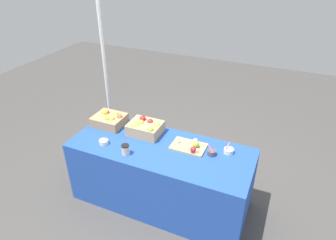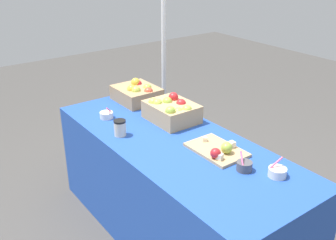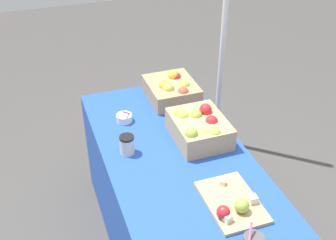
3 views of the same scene
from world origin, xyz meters
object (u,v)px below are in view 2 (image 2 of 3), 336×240
sample_bowl_near (277,172)px  tent_pole (164,36)px  cutting_board_front (218,150)px  apple_crate_middle (171,111)px  coffee_cup (120,128)px  sample_bowl_mid (244,166)px  apple_crate_left (137,93)px  sample_bowl_far (107,115)px

sample_bowl_near → tent_pole: (-1.77, 0.53, 0.36)m
cutting_board_front → tent_pole: 1.56m
apple_crate_middle → coffee_cup: 0.41m
sample_bowl_mid → apple_crate_left: bearing=175.9°
apple_crate_middle → tent_pole: tent_pole is taller
tent_pole → apple_crate_left: bearing=-54.8°
apple_crate_middle → sample_bowl_near: size_ratio=3.43×
apple_crate_left → coffee_cup: (0.46, -0.42, -0.01)m
sample_bowl_mid → coffee_cup: size_ratio=0.98×
coffee_cup → sample_bowl_mid: bearing=22.9°
cutting_board_front → apple_crate_middle: bearing=173.7°
cutting_board_front → sample_bowl_near: 0.39m
sample_bowl_near → apple_crate_middle: bearing=-178.9°
sample_bowl_near → sample_bowl_far: size_ratio=1.07×
sample_bowl_near → sample_bowl_mid: bearing=-146.2°
apple_crate_left → sample_bowl_near: (1.39, 0.01, -0.04)m
apple_crate_middle → sample_bowl_mid: (0.78, -0.08, -0.05)m
cutting_board_front → coffee_cup: bearing=-147.6°
sample_bowl_near → sample_bowl_far: sample_bowl_near is taller
sample_bowl_near → coffee_cup: bearing=-155.2°
cutting_board_front → tent_pole: (-1.39, 0.61, 0.36)m
apple_crate_middle → coffee_cup: bearing=-91.0°
cutting_board_front → tent_pole: bearing=156.5°
sample_bowl_far → tent_pole: size_ratio=0.04×
sample_bowl_mid → sample_bowl_far: bearing=-166.0°
sample_bowl_mid → apple_crate_middle: bearing=174.1°
coffee_cup → sample_bowl_near: bearing=24.8°
sample_bowl_mid → coffee_cup: (-0.78, -0.33, 0.03)m
tent_pole → sample_bowl_near: bearing=-16.6°
apple_crate_left → sample_bowl_far: bearing=-66.2°
sample_bowl_far → tent_pole: 1.10m
sample_bowl_far → cutting_board_front: bearing=18.8°
apple_crate_middle → coffee_cup: (-0.01, -0.41, -0.02)m
sample_bowl_mid → coffee_cup: 0.85m
apple_crate_left → tent_pole: bearing=125.2°
cutting_board_front → sample_bowl_mid: (0.23, -0.02, 0.01)m
cutting_board_front → sample_bowl_far: 0.90m
apple_crate_middle → sample_bowl_far: (-0.31, -0.35, -0.05)m
sample_bowl_near → sample_bowl_mid: (-0.15, -0.10, 0.00)m
cutting_board_front → tent_pole: size_ratio=0.16×
sample_bowl_far → coffee_cup: (0.30, -0.06, 0.03)m
apple_crate_left → sample_bowl_mid: size_ratio=3.26×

